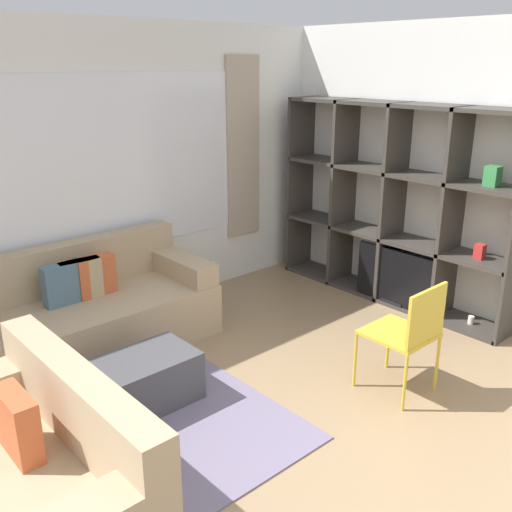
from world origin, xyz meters
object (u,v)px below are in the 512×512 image
at_px(shelving_unit, 397,208).
at_px(folding_chair, 410,329).
at_px(ottoman, 147,380).
at_px(couch_main, 85,315).
at_px(couch_side, 25,487).

xyz_separation_m(shelving_unit, folding_chair, (-1.44, -1.16, -0.44)).
distance_m(shelving_unit, folding_chair, 1.90).
bearing_deg(shelving_unit, ottoman, -179.83).
bearing_deg(ottoman, shelving_unit, 0.17).
bearing_deg(couch_main, folding_chair, -56.71).
bearing_deg(couch_side, ottoman, 120.70).
height_order(ottoman, folding_chair, folding_chair).
bearing_deg(shelving_unit, folding_chair, -141.23).
bearing_deg(folding_chair, couch_side, -10.80).
distance_m(couch_side, folding_chair, 2.65).
bearing_deg(shelving_unit, couch_side, -170.67).
bearing_deg(couch_side, couch_main, 145.92).
distance_m(shelving_unit, ottoman, 3.03).
relative_size(couch_main, folding_chair, 2.46).
xyz_separation_m(couch_main, ottoman, (-0.05, -1.05, -0.13)).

